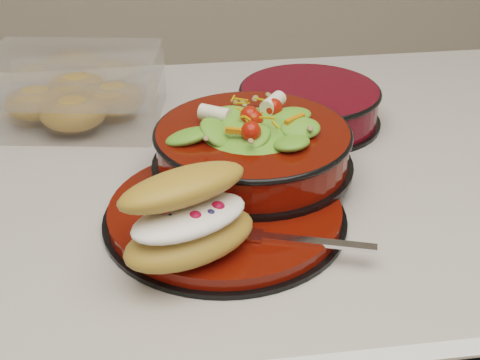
{
  "coord_description": "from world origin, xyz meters",
  "views": [
    {
      "loc": [
        -0.04,
        -0.76,
        1.33
      ],
      "look_at": [
        0.05,
        -0.11,
        0.94
      ],
      "focal_mm": 50.0,
      "sensor_mm": 36.0,
      "label": 1
    }
  ],
  "objects": [
    {
      "name": "dinner_plate",
      "position": [
        0.03,
        -0.13,
        0.91
      ],
      "size": [
        0.28,
        0.28,
        0.02
      ],
      "rotation": [
        0.0,
        0.0,
        0.32
      ],
      "color": "black",
      "rests_on": "island_counter"
    },
    {
      "name": "pastry_box",
      "position": [
        -0.15,
        0.17,
        0.94
      ],
      "size": [
        0.27,
        0.21,
        0.09
      ],
      "rotation": [
        0.0,
        0.0,
        -0.17
      ],
      "color": "white",
      "rests_on": "island_counter"
    },
    {
      "name": "croissant",
      "position": [
        -0.01,
        -0.21,
        0.96
      ],
      "size": [
        0.16,
        0.15,
        0.09
      ],
      "rotation": [
        0.0,
        0.0,
        0.45
      ],
      "color": "#B68137",
      "rests_on": "dinner_plate"
    },
    {
      "name": "salad_bowl",
      "position": [
        0.08,
        -0.04,
        0.96
      ],
      "size": [
        0.25,
        0.25,
        0.1
      ],
      "rotation": [
        0.0,
        0.0,
        0.15
      ],
      "color": "black",
      "rests_on": "dinner_plate"
    },
    {
      "name": "extra_bowl",
      "position": [
        0.19,
        0.11,
        0.93
      ],
      "size": [
        0.21,
        0.21,
        0.05
      ],
      "rotation": [
        0.0,
        0.0,
        0.28
      ],
      "color": "black",
      "rests_on": "island_counter"
    },
    {
      "name": "fork",
      "position": [
        0.1,
        -0.21,
        0.92
      ],
      "size": [
        0.15,
        0.06,
        0.0
      ],
      "rotation": [
        0.0,
        0.0,
        1.25
      ],
      "color": "silver",
      "rests_on": "dinner_plate"
    }
  ]
}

